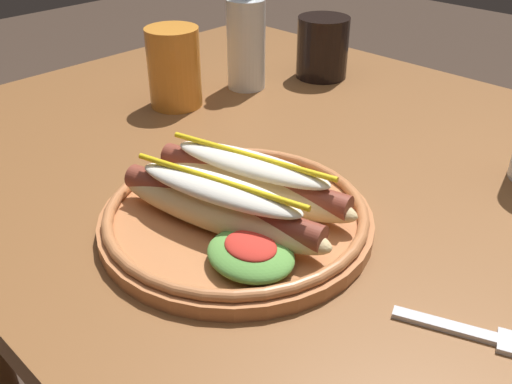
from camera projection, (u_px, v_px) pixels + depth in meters
dining_table at (347, 243)px, 0.75m from camera, size 1.24×0.85×0.74m
hot_dog_plate at (237, 208)px, 0.59m from camera, size 0.29×0.29×0.08m
fork at (479, 335)px, 0.47m from camera, size 0.12×0.06×0.00m
soda_cup at (322, 47)px, 0.98m from camera, size 0.09×0.09×0.10m
extra_cup at (174, 68)px, 0.86m from camera, size 0.08×0.08×0.12m
glass_bottle at (246, 39)px, 0.92m from camera, size 0.06×0.06×0.21m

